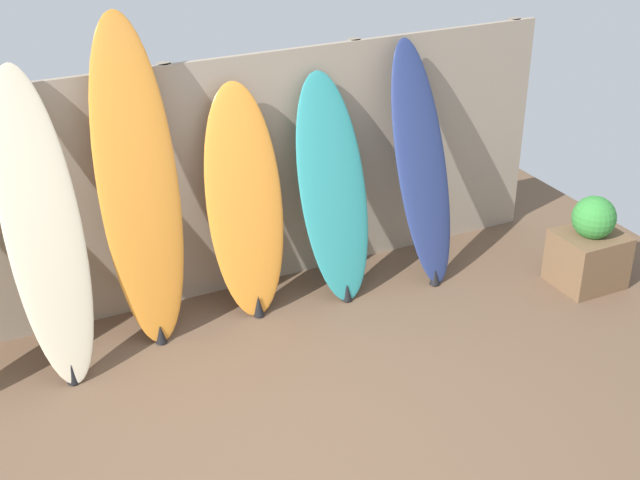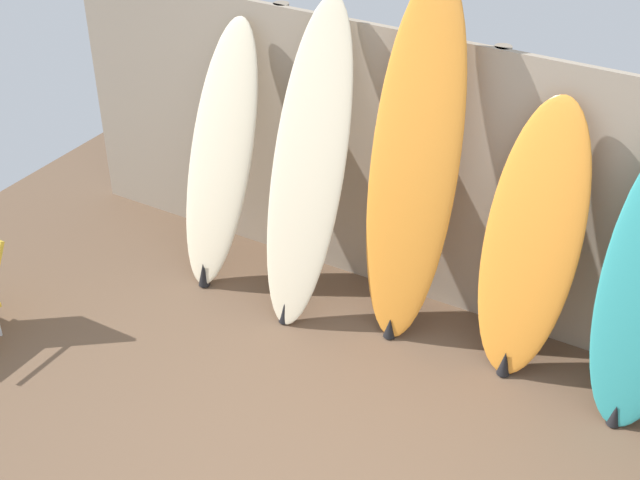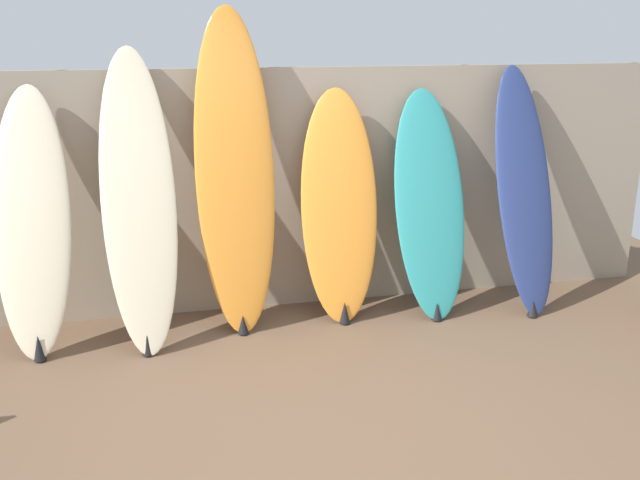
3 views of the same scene
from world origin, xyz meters
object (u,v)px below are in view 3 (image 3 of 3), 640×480
at_px(surfboard_orange_2, 235,175).
at_px(surfboard_teal_4, 430,206).
at_px(surfboard_navy_5, 524,192).
at_px(surfboard_orange_3, 339,208).
at_px(surfboard_cream_0, 32,223).
at_px(surfboard_cream_1, 139,202).

distance_m(surfboard_orange_2, surfboard_teal_4, 1.45).
bearing_deg(surfboard_teal_4, surfboard_navy_5, -4.13).
relative_size(surfboard_orange_2, surfboard_orange_3, 1.33).
xyz_separation_m(surfboard_orange_2, surfboard_navy_5, (2.14, -0.08, -0.21)).
bearing_deg(surfboard_orange_3, surfboard_orange_2, -179.24).
xyz_separation_m(surfboard_cream_0, surfboard_orange_3, (2.08, 0.08, -0.03)).
bearing_deg(surfboard_cream_0, surfboard_navy_5, -0.19).
distance_m(surfboard_cream_0, surfboard_orange_2, 1.36).
bearing_deg(surfboard_cream_0, surfboard_cream_1, -2.86).
distance_m(surfboard_cream_0, surfboard_orange_3, 2.08).
relative_size(surfboard_orange_3, surfboard_teal_4, 1.01).
distance_m(surfboard_cream_0, surfboard_cream_1, 0.69).
relative_size(surfboard_cream_1, surfboard_orange_3, 1.18).
height_order(surfboard_teal_4, surfboard_navy_5, surfboard_navy_5).
bearing_deg(surfboard_navy_5, surfboard_orange_2, 177.84).
height_order(surfboard_cream_1, surfboard_orange_3, surfboard_cream_1).
relative_size(surfboard_teal_4, surfboard_navy_5, 0.91).
bearing_deg(surfboard_orange_3, surfboard_navy_5, -3.70).
height_order(surfboard_orange_2, surfboard_navy_5, surfboard_orange_2).
relative_size(surfboard_orange_3, surfboard_navy_5, 0.92).
xyz_separation_m(surfboard_cream_1, surfboard_navy_5, (2.79, 0.02, -0.07)).
distance_m(surfboard_orange_3, surfboard_navy_5, 1.40).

